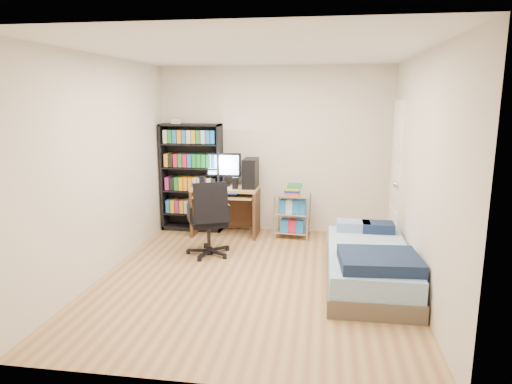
% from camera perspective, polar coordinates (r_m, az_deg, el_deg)
% --- Properties ---
extents(room, '(3.58, 4.08, 2.58)m').
position_cam_1_polar(room, '(4.98, -0.25, 2.69)').
color(room, tan).
rests_on(room, ground).
extents(media_shelf, '(0.93, 0.31, 1.71)m').
position_cam_1_polar(media_shelf, '(7.09, -8.02, 1.98)').
color(media_shelf, black).
rests_on(media_shelf, room).
extents(computer_desk, '(0.97, 0.56, 1.22)m').
position_cam_1_polar(computer_desk, '(6.82, -2.93, 0.11)').
color(computer_desk, tan).
rests_on(computer_desk, room).
extents(office_chair, '(0.79, 0.79, 1.00)m').
position_cam_1_polar(office_chair, '(5.98, -5.86, -4.99)').
color(office_chair, black).
rests_on(office_chair, room).
extents(wire_cart, '(0.53, 0.41, 0.80)m').
position_cam_1_polar(wire_cart, '(6.69, 4.65, -1.33)').
color(wire_cart, silver).
rests_on(wire_cart, room).
extents(bed, '(0.91, 1.82, 0.52)m').
position_cam_1_polar(bed, '(5.22, 13.97, -8.83)').
color(bed, brown).
rests_on(bed, room).
extents(door, '(0.12, 0.80, 2.00)m').
position_cam_1_polar(door, '(6.37, 17.22, 1.87)').
color(door, white).
rests_on(door, room).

